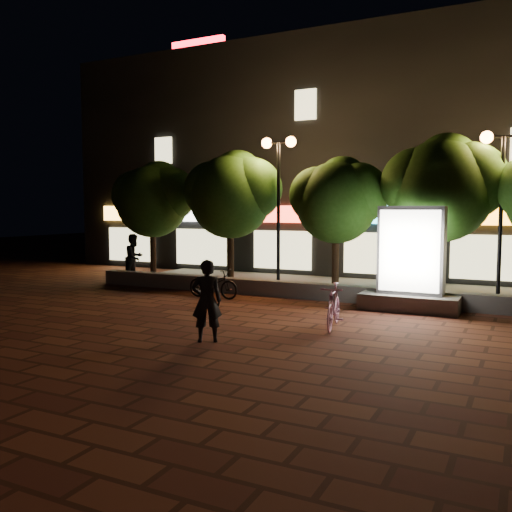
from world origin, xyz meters
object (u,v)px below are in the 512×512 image
Objects in this scene: street_lamp_left at (279,174)px; scooter_pink at (334,306)px; tree_far_left at (154,197)px; street_lamp_right at (503,171)px; tree_right at (443,184)px; tree_left at (233,192)px; scooter_parked at (213,283)px; ad_kiosk at (411,268)px; pedestrian at (134,257)px; rider at (207,301)px; tree_mid at (338,197)px.

scooter_pink is (3.67, -4.99, -3.49)m from street_lamp_left.
tree_far_left is 12.47m from street_lamp_right.
tree_left is at bearing -180.00° from tree_right.
street_lamp_left is 7.00m from street_lamp_right.
street_lamp_left is (-5.36, -0.26, 0.46)m from tree_right.
tree_right is at bearing -64.81° from scooter_parked.
street_lamp_left is at bearing 160.60° from ad_kiosk.
street_lamp_right is at bearing -1.68° from tree_left.
street_lamp_left is 6.53m from pedestrian.
pedestrian is (-12.73, -0.68, -2.92)m from street_lamp_right.
tree_left is (3.50, 0.00, 0.15)m from tree_far_left.
pedestrian is (-10.56, 1.02, -0.20)m from ad_kiosk.
scooter_parked is 1.00× the size of pedestrian.
tree_right is (7.30, 0.00, 0.12)m from tree_left.
scooter_pink is 5.45m from scooter_parked.
rider is (3.60, -7.68, -2.56)m from tree_left.
tree_right is 2.86× the size of rider.
ad_kiosk reaches higher than pedestrian.
ad_kiosk is (2.78, -1.96, -2.04)m from tree_mid.
street_lamp_left is 1.04× the size of street_lamp_right.
tree_right is 2.82× the size of scooter_parked.
tree_mid is at bearing -81.30° from pedestrian.
street_lamp_left reaches higher than scooter_parked.
ad_kiosk is at bearing -19.40° from street_lamp_left.
pedestrian is at bearing -175.15° from tree_right.
ad_kiosk is (-2.17, -1.70, -2.72)m from street_lamp_right.
tree_right reaches higher than scooter_pink.
tree_right is at bearing 0.00° from tree_left.
scooter_pink is 0.99× the size of scooter_parked.
tree_right is 0.98× the size of street_lamp_left.
tree_left is 0.97× the size of tree_right.
rider is at bearing -92.94° from tree_mid.
tree_left reaches higher than tree_far_left.
tree_mid is at bearing 144.73° from ad_kiosk.
rider is at bearing -119.01° from ad_kiosk.
ad_kiosk reaches higher than scooter_pink.
tree_right reaches higher than ad_kiosk.
scooter_parked is (4.29, -2.71, -2.82)m from tree_far_left.
tree_left is 0.94× the size of street_lamp_left.
street_lamp_right reaches higher than scooter_pink.
street_lamp_right is 3.87m from ad_kiosk.
tree_mid is at bearing 97.25° from scooter_pink.
tree_mid is at bearing -0.00° from tree_far_left.
ad_kiosk is 1.65× the size of rider.
rider is at bearing -47.22° from tree_far_left.
ad_kiosk is at bearing -141.97° from street_lamp_right.
scooter_pink is (-3.33, -4.99, -3.36)m from street_lamp_right.
street_lamp_right is 13.08m from pedestrian.
ad_kiosk is (10.27, -1.96, -2.12)m from tree_far_left.
tree_left reaches higher than rider.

